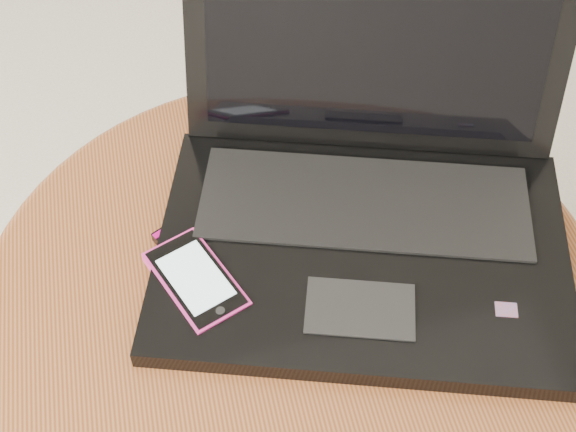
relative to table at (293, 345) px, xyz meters
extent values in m
cylinder|color=#56250F|center=(0.00, 0.00, -0.14)|extent=(0.10, 0.10, 0.44)
cylinder|color=brown|center=(0.00, 0.00, 0.09)|extent=(0.59, 0.59, 0.03)
torus|color=brown|center=(0.00, 0.00, 0.09)|extent=(0.62, 0.62, 0.03)
cube|color=black|center=(0.07, 0.02, 0.12)|extent=(0.46, 0.39, 0.02)
cube|color=black|center=(0.09, 0.07, 0.13)|extent=(0.35, 0.22, 0.00)
cube|color=black|center=(0.05, -0.05, 0.13)|extent=(0.11, 0.09, 0.00)
cube|color=red|center=(0.18, -0.08, 0.13)|extent=(0.02, 0.02, 0.00)
cube|color=black|center=(0.13, 0.19, 0.24)|extent=(0.39, 0.19, 0.24)
cube|color=black|center=(0.13, 0.18, 0.24)|extent=(0.35, 0.16, 0.20)
cube|color=black|center=(-0.07, 0.05, 0.11)|extent=(0.12, 0.14, 0.01)
cube|color=#C70779|center=(-0.09, 0.10, 0.12)|extent=(0.06, 0.04, 0.00)
cube|color=#D82C8B|center=(-0.09, 0.02, 0.12)|extent=(0.09, 0.12, 0.01)
cube|color=black|center=(-0.09, 0.02, 0.13)|extent=(0.09, 0.11, 0.00)
cube|color=silver|center=(-0.09, 0.02, 0.13)|extent=(0.07, 0.09, 0.00)
cylinder|color=black|center=(-0.07, -0.02, 0.13)|extent=(0.01, 0.01, 0.00)
camera|label=1|loc=(-0.10, -0.42, 0.74)|focal=49.38mm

